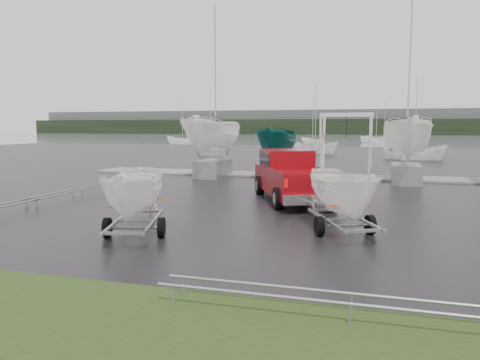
# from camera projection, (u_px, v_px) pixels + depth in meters

# --- Properties ---
(ground_plane) EXTENTS (120.00, 120.00, 0.00)m
(ground_plane) POSITION_uv_depth(u_px,v_px,m) (260.00, 211.00, 18.20)
(ground_plane) COLOR black
(ground_plane) RESTS_ON ground
(lake) EXTENTS (300.00, 300.00, 0.00)m
(lake) POSITION_uv_depth(u_px,v_px,m) (361.00, 140.00, 113.39)
(lake) COLOR gray
(lake) RESTS_ON ground
(grass_verge) EXTENTS (40.00, 40.00, 0.00)m
(grass_verge) POSITION_uv_depth(u_px,v_px,m) (97.00, 325.00, 7.73)
(grass_verge) COLOR #1E3113
(grass_verge) RESTS_ON ground
(dock) EXTENTS (30.00, 3.00, 0.12)m
(dock) POSITION_uv_depth(u_px,v_px,m) (309.00, 176.00, 30.57)
(dock) COLOR gray
(dock) RESTS_ON ground
(treeline) EXTENTS (300.00, 8.00, 6.00)m
(treeline) POSITION_uv_depth(u_px,v_px,m) (368.00, 127.00, 179.68)
(treeline) COLOR black
(treeline) RESTS_ON ground
(far_hill) EXTENTS (300.00, 6.00, 10.00)m
(far_hill) POSITION_uv_depth(u_px,v_px,m) (369.00, 122.00, 187.06)
(far_hill) COLOR #4C5651
(far_hill) RESTS_ON ground
(pickup_truck) EXTENTS (4.76, 6.97, 2.20)m
(pickup_truck) POSITION_uv_depth(u_px,v_px,m) (290.00, 174.00, 20.96)
(pickup_truck) COLOR maroon
(pickup_truck) RESTS_ON ground
(trailer_hitched) EXTENTS (2.55, 3.77, 4.46)m
(trailer_hitched) POSITION_uv_depth(u_px,v_px,m) (344.00, 155.00, 14.06)
(trailer_hitched) COLOR #92959A
(trailer_hitched) RESTS_ON ground
(trailer_parked) EXTENTS (2.23, 3.79, 4.62)m
(trailer_parked) POSITION_uv_depth(u_px,v_px,m) (134.00, 152.00, 13.77)
(trailer_parked) COLOR #92959A
(trailer_parked) RESTS_ON ground
(boat_hoist) EXTENTS (3.30, 2.18, 4.12)m
(boat_hoist) POSITION_uv_depth(u_px,v_px,m) (346.00, 136.00, 29.61)
(boat_hoist) COLOR silver
(boat_hoist) RESTS_ON ground
(keelboat_0) EXTENTS (2.74, 3.20, 10.92)m
(keelboat_0) POSITION_uv_depth(u_px,v_px,m) (213.00, 109.00, 29.85)
(keelboat_0) COLOR #92959A
(keelboat_0) RESTS_ON ground
(keelboat_1) EXTENTS (2.09, 3.20, 6.64)m
(keelboat_1) POSITION_uv_depth(u_px,v_px,m) (278.00, 127.00, 28.97)
(keelboat_1) COLOR #92959A
(keelboat_1) RESTS_ON ground
(keelboat_2) EXTENTS (2.66, 3.20, 10.83)m
(keelboat_2) POSITION_uv_depth(u_px,v_px,m) (408.00, 109.00, 26.52)
(keelboat_2) COLOR #92959A
(keelboat_2) RESTS_ON ground
(mast_rack_0) EXTENTS (0.56, 6.50, 0.06)m
(mast_rack_0) POSITION_uv_depth(u_px,v_px,m) (77.00, 190.00, 21.67)
(mast_rack_0) COLOR #92959A
(mast_rack_0) RESTS_ON ground
(mast_rack_2) EXTENTS (7.00, 0.56, 0.06)m
(mast_rack_2) POSITION_uv_depth(u_px,v_px,m) (351.00, 299.00, 7.98)
(mast_rack_2) COLOR #92959A
(mast_rack_2) RESTS_ON ground
(moored_boat_0) EXTENTS (3.13, 3.19, 11.60)m
(moored_boat_0) POSITION_uv_depth(u_px,v_px,m) (210.00, 153.00, 56.33)
(moored_boat_0) COLOR white
(moored_boat_0) RESTS_ON ground
(moored_boat_1) EXTENTS (3.10, 3.07, 11.07)m
(moored_boat_1) POSITION_uv_depth(u_px,v_px,m) (315.00, 154.00, 55.96)
(moored_boat_1) COLOR white
(moored_boat_1) RESTS_ON ground
(moored_boat_2) EXTENTS (2.69, 2.64, 10.98)m
(moored_boat_2) POSITION_uv_depth(u_px,v_px,m) (414.00, 160.00, 45.85)
(moored_boat_2) COLOR white
(moored_boat_2) RESTS_ON ground
(moored_boat_4) EXTENTS (3.25, 3.24, 11.02)m
(moored_boat_4) POSITION_uv_depth(u_px,v_px,m) (183.00, 144.00, 87.75)
(moored_boat_4) COLOR white
(moored_boat_4) RESTS_ON ground
(moored_boat_5) EXTENTS (2.98, 2.94, 11.14)m
(moored_boat_5) POSITION_uv_depth(u_px,v_px,m) (376.00, 143.00, 92.68)
(moored_boat_5) COLOR white
(moored_boat_5) RESTS_ON ground
(moored_boat_6) EXTENTS (3.61, 3.57, 11.61)m
(moored_boat_6) POSITION_uv_depth(u_px,v_px,m) (384.00, 144.00, 85.81)
(moored_boat_6) COLOR white
(moored_boat_6) RESTS_ON ground
(moored_boat_7) EXTENTS (3.16, 3.16, 10.93)m
(moored_boat_7) POSITION_uv_depth(u_px,v_px,m) (312.00, 146.00, 77.77)
(moored_boat_7) COLOR white
(moored_boat_7) RESTS_ON ground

